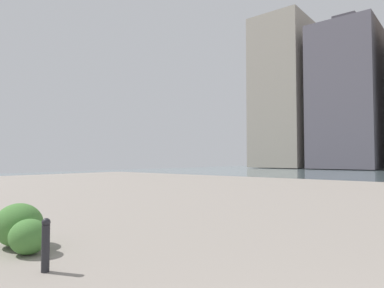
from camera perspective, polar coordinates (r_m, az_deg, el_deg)
The scene contains 5 objects.
building_annex at distance 67.60m, azimuth 25.20°, elevation 7.09°, with size 10.86×15.25×27.49m.
building_highrise at distance 71.16m, azimuth 15.33°, elevation 8.27°, with size 10.26×11.95×29.85m.
bollard_near at distance 5.75m, azimuth -23.71°, elevation -15.33°, with size 0.13×0.13×0.81m.
shrub_low at distance 7.56m, azimuth -27.50°, elevation -12.14°, with size 0.98×0.89×0.84m.
shrub_round at distance 6.90m, azimuth -26.09°, elevation -14.01°, with size 0.74×0.66×0.63m.
Camera 1 is at (0.37, 1.84, 1.72)m, focal length 31.23 mm.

